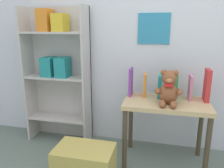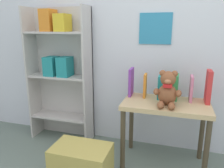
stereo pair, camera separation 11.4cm
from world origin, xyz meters
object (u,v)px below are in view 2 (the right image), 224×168
book_standing_green (175,87)px  book_standing_pink (191,88)px  bookshelf_side (60,67)px  book_standing_teal (160,87)px  teddy_bear (167,90)px  storage_bin (82,164)px  book_standing_orange (145,85)px  book_standing_red (208,87)px  book_standing_purple (131,82)px  display_table (165,113)px

book_standing_green → book_standing_pink: size_ratio=1.02×
bookshelf_side → book_standing_teal: size_ratio=6.73×
teddy_bear → storage_bin: (-0.58, -0.33, -0.53)m
book_standing_orange → storage_bin: size_ratio=0.46×
book_standing_red → storage_bin: book_standing_red is taller
teddy_bear → book_standing_green: bearing=72.9°
book_standing_purple → book_standing_teal: size_ratio=1.22×
book_standing_green → book_standing_pink: book_standing_green is taller
teddy_bear → book_standing_purple: size_ratio=1.14×
book_standing_teal → storage_bin: (-0.51, -0.50, -0.51)m
book_standing_teal → book_standing_purple: bearing=176.9°
bookshelf_side → book_standing_green: 1.11m
book_standing_purple → storage_bin: 0.78m
book_standing_teal → display_table: bearing=-58.5°
storage_bin → bookshelf_side: bearing=128.5°
book_standing_orange → book_standing_purple: bearing=171.9°
display_table → storage_bin: display_table is taller
book_standing_orange → display_table: bearing=-31.2°
book_standing_purple → bookshelf_side: bearing=172.5°
book_standing_orange → book_standing_green: (0.25, 0.01, 0.00)m
bookshelf_side → teddy_bear: (1.05, -0.27, -0.07)m
display_table → storage_bin: 0.77m
book_standing_pink → book_standing_red: 0.13m
book_standing_orange → book_standing_pink: (0.37, 0.01, 0.00)m
book_standing_pink → book_standing_purple: bearing=179.8°
teddy_bear → book_standing_green: (0.06, 0.18, -0.02)m
bookshelf_side → book_standing_orange: bookshelf_side is taller
book_standing_purple → book_standing_green: 0.37m
display_table → book_standing_purple: size_ratio=2.85×
teddy_bear → storage_bin: size_ratio=0.64×
bookshelf_side → storage_bin: size_ratio=3.08×
book_standing_teal → book_standing_pink: size_ratio=0.97×
book_standing_teal → book_standing_red: (0.37, -0.01, 0.03)m
book_standing_orange → book_standing_red: book_standing_red is taller
book_standing_purple → book_standing_red: bearing=-3.2°
bookshelf_side → book_standing_red: bookshelf_side is taller
book_standing_green → book_standing_red: book_standing_red is taller
display_table → book_standing_green: book_standing_green is taller
bookshelf_side → book_standing_teal: bookshelf_side is taller
display_table → book_standing_orange: book_standing_orange is taller
book_standing_orange → storage_bin: (-0.38, -0.50, -0.51)m
display_table → storage_bin: size_ratio=1.59×
teddy_bear → book_standing_green: 0.19m
book_standing_teal → book_standing_green: size_ratio=0.95×
teddy_bear → book_standing_teal: teddy_bear is taller
book_standing_red → book_standing_orange: bearing=178.6°
book_standing_purple → book_standing_pink: size_ratio=1.18×
book_standing_red → book_standing_teal: bearing=178.3°
display_table → storage_bin: bearing=-144.8°
bookshelf_side → teddy_bear: size_ratio=4.84×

